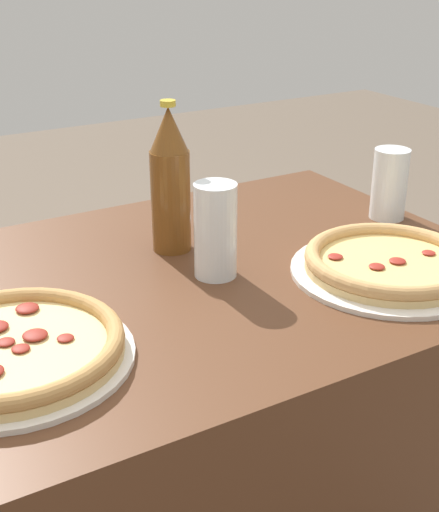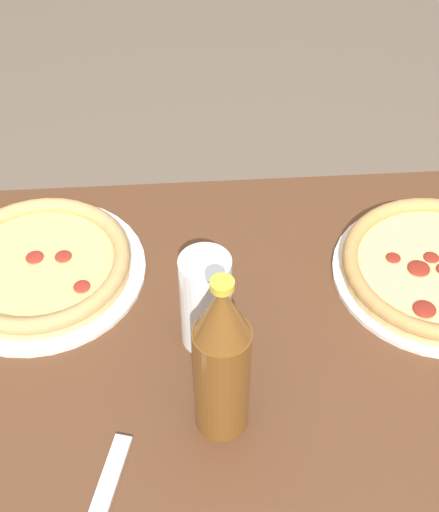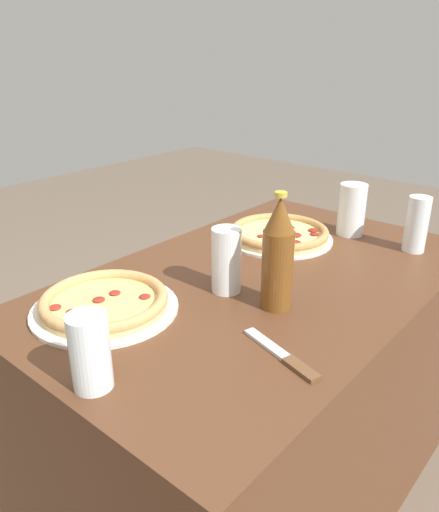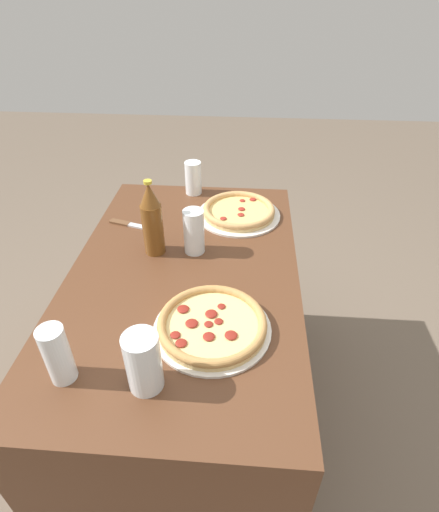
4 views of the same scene
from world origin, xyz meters
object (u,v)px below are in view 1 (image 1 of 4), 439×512
at_px(glass_red_wine, 389,188).
at_px(beer_bottle, 170,181).
at_px(pizza_pepperoni, 389,263).
at_px(pizza_veggie, 12,348).
at_px(glass_mango_juice, 215,236).
at_px(knife, 213,210).

relative_size(glass_red_wine, beer_bottle, 0.52).
xyz_separation_m(pizza_pepperoni, pizza_veggie, (-0.60, 0.05, 0.00)).
distance_m(glass_mango_juice, beer_bottle, 0.14).
distance_m(pizza_veggie, beer_bottle, 0.42).
bearing_deg(knife, beer_bottle, -141.25).
distance_m(pizza_pepperoni, pizza_veggie, 0.60).
bearing_deg(pizza_pepperoni, beer_bottle, 133.41).
bearing_deg(pizza_pepperoni, pizza_veggie, 175.39).
distance_m(pizza_pepperoni, glass_red_wine, 0.27).
xyz_separation_m(pizza_pepperoni, glass_red_wine, (0.18, 0.20, 0.04)).
height_order(pizza_veggie, glass_red_wine, glass_red_wine).
xyz_separation_m(pizza_veggie, glass_red_wine, (0.78, 0.15, 0.04)).
distance_m(glass_red_wine, beer_bottle, 0.45).
bearing_deg(knife, pizza_veggie, -145.08).
distance_m(pizza_pepperoni, beer_bottle, 0.39).
distance_m(beer_bottle, knife, 0.23).
xyz_separation_m(glass_red_wine, glass_mango_juice, (-0.42, -0.06, 0.01)).
height_order(pizza_veggie, beer_bottle, beer_bottle).
bearing_deg(pizza_pepperoni, knife, 104.72).
bearing_deg(glass_red_wine, knife, 144.62).
height_order(glass_red_wine, glass_mango_juice, glass_mango_juice).
height_order(glass_mango_juice, knife, glass_mango_juice).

